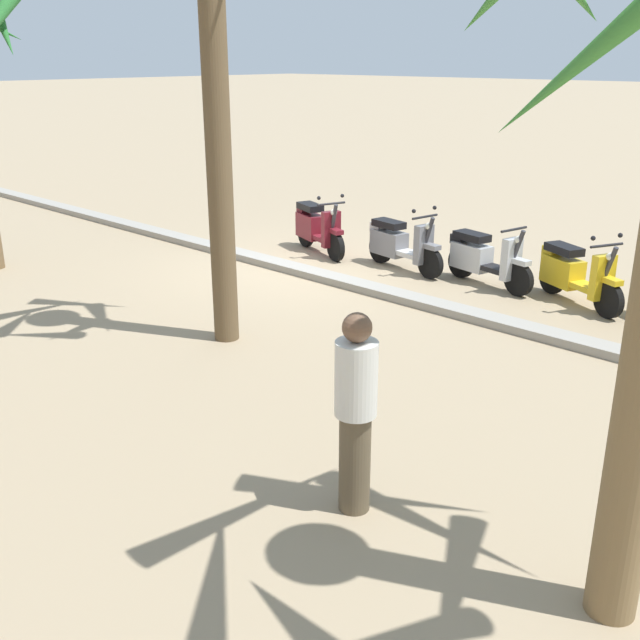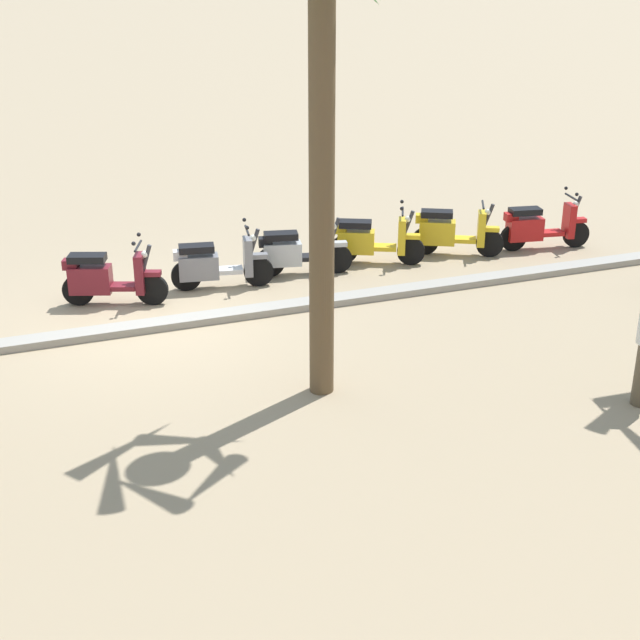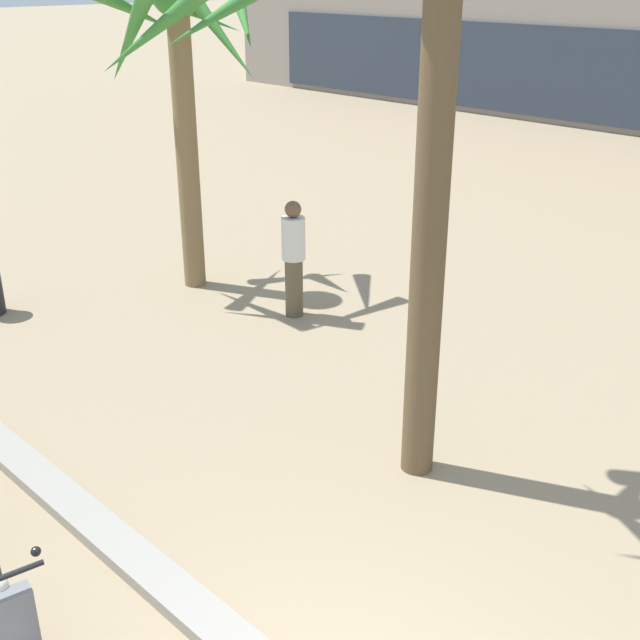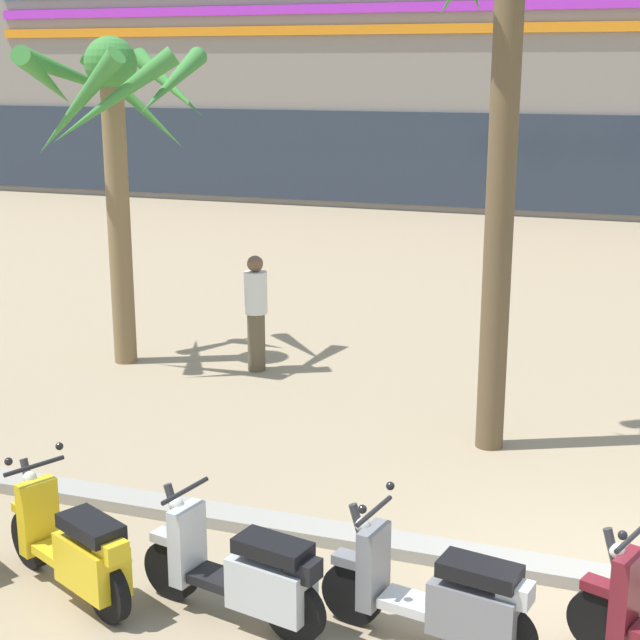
% 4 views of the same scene
% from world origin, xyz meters
% --- Properties ---
extents(palm_tree_near_sign, '(2.83, 2.72, 4.76)m').
position_xyz_m(palm_tree_near_sign, '(-7.46, 4.66, 3.64)').
color(palm_tree_near_sign, olive).
rests_on(palm_tree_near_sign, ground).
extents(pedestrian_by_palm_tree, '(0.34, 0.34, 1.72)m').
position_xyz_m(pedestrian_by_palm_tree, '(-5.42, 4.89, 0.91)').
color(pedestrian_by_palm_tree, brown).
rests_on(pedestrian_by_palm_tree, ground).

